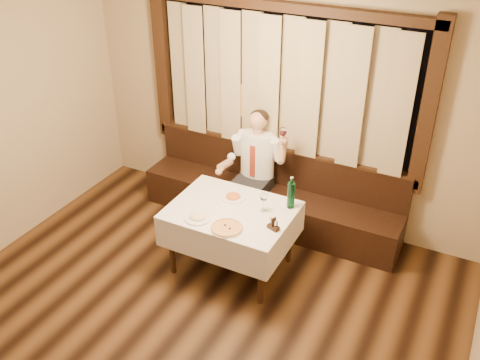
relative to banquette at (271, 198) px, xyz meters
The scene contains 10 objects.
room 2.12m from the banquette, 90.03° to the right, with size 5.01×6.01×2.81m.
banquette is the anchor object (origin of this frame).
dining_table 1.08m from the banquette, 90.00° to the right, with size 1.27×0.97×0.76m.
pizza 1.44m from the banquette, 84.72° to the right, with size 0.33×0.33×0.04m.
pasta_red 0.96m from the banquette, 95.63° to the right, with size 0.26×0.26×0.09m.
pasta_cream 1.43m from the banquette, 99.46° to the right, with size 0.28×0.28×0.10m.
green_bottle 1.07m from the banquette, 53.31° to the right, with size 0.08×0.08×0.36m.
table_wine_glass 1.13m from the banquette, 70.99° to the right, with size 0.08×0.08×0.21m.
cruet_caddy 1.36m from the banquette, 65.23° to the right, with size 0.13×0.10×0.13m.
seated_man 0.55m from the banquette, 152.83° to the right, with size 0.79×0.59×1.43m.
Camera 1 is at (2.17, -2.36, 3.81)m, focal length 40.00 mm.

